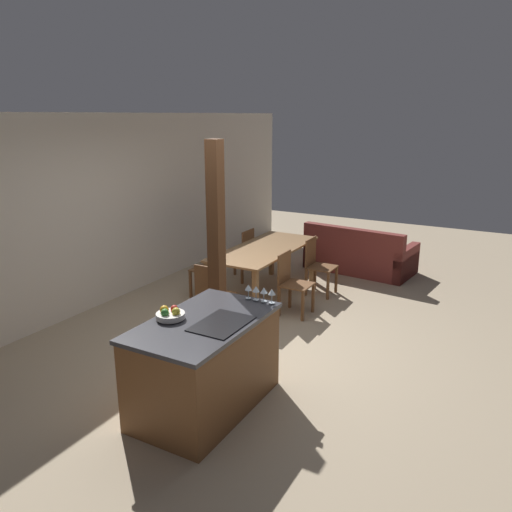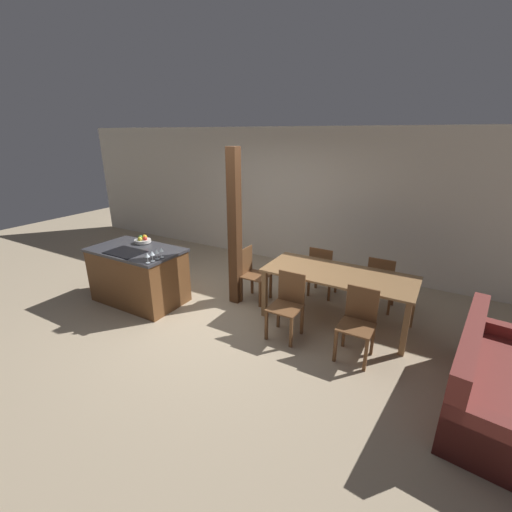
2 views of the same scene
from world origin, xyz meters
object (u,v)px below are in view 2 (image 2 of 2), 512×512
wine_glass_middle (152,254)px  wine_glass_end (161,250)px  timber_post (235,229)px  dining_chair_far_left (322,270)px  dining_chair_far_right (381,282)px  dining_chair_near_right (358,322)px  wine_glass_far (157,252)px  fruit_bowl (143,240)px  kitchen_island (139,275)px  wine_glass_near (147,255)px  dining_chair_near_left (287,304)px  couch (500,388)px  dining_table (338,279)px  dining_chair_head_end (252,273)px

wine_glass_middle → wine_glass_end: bearing=90.0°
wine_glass_middle → timber_post: (0.71, 1.02, 0.20)m
dining_chair_far_left → dining_chair_far_right: (0.93, 0.00, 0.00)m
wine_glass_end → dining_chair_near_right: 2.84m
wine_glass_far → timber_post: bearing=52.7°
dining_chair_far_left → fruit_bowl: bearing=27.1°
timber_post → kitchen_island: bearing=-151.1°
dining_chair_far_left → timber_post: size_ratio=0.36×
wine_glass_end → kitchen_island: bearing=171.9°
kitchen_island → dining_chair_far_left: (2.49, 1.62, 0.01)m
wine_glass_far → dining_chair_far_left: wine_glass_far is taller
dining_chair_near_right → wine_glass_end: bearing=-172.4°
kitchen_island → dining_chair_near_right: 3.43m
wine_glass_near → dining_chair_far_right: wine_glass_near is taller
dining_chair_near_left → wine_glass_far: bearing=-166.1°
kitchen_island → wine_glass_far: 0.88m
dining_chair_far_right → couch: size_ratio=0.45×
dining_chair_far_right → dining_chair_near_right: bearing=90.0°
dining_table → dining_chair_near_right: 0.84m
kitchen_island → dining_chair_head_end: size_ratio=1.68×
dining_chair_near_right → kitchen_island: bearing=-175.4°
wine_glass_far → dining_chair_near_left: 1.97m
couch → timber_post: size_ratio=0.79×
couch → dining_chair_near_left: bearing=91.6°
dining_table → dining_chair_near_left: 0.84m
kitchen_island → wine_glass_end: size_ratio=9.97×
dining_chair_head_end → dining_chair_near_right: bearing=-109.8°
kitchen_island → timber_post: size_ratio=0.60×
wine_glass_end → dining_table: (2.30, 1.04, -0.35)m
dining_chair_far_right → dining_chair_head_end: same height
dining_chair_far_left → dining_chair_head_end: bearing=35.6°
dining_chair_near_left → dining_chair_far_left: size_ratio=1.00×
dining_chair_far_right → couch: dining_chair_far_right is taller
wine_glass_far → dining_chair_near_left: size_ratio=0.17×
kitchen_island → dining_chair_far_left: 2.97m
dining_chair_head_end → wine_glass_far: bearing=141.4°
dining_chair_far_right → dining_chair_near_left: bearing=55.4°
wine_glass_near → wine_glass_far: 0.18m
wine_glass_middle → dining_table: wine_glass_middle is taller
wine_glass_end → dining_table: wine_glass_end is taller
dining_chair_head_end → couch: size_ratio=0.45×
kitchen_island → dining_chair_head_end: kitchen_island is taller
dining_chair_near_left → dining_chair_head_end: (-0.94, 0.67, 0.00)m
wine_glass_far → dining_chair_far_left: (1.84, 1.80, -0.55)m
dining_chair_near_right → wine_glass_near: bearing=-167.1°
dining_chair_head_end → timber_post: 0.79m
fruit_bowl → timber_post: timber_post is taller
wine_glass_near → dining_chair_head_end: bearing=55.4°
dining_chair_near_left → wine_glass_near: bearing=-161.0°
dining_chair_far_left → wine_glass_end: bearing=43.0°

